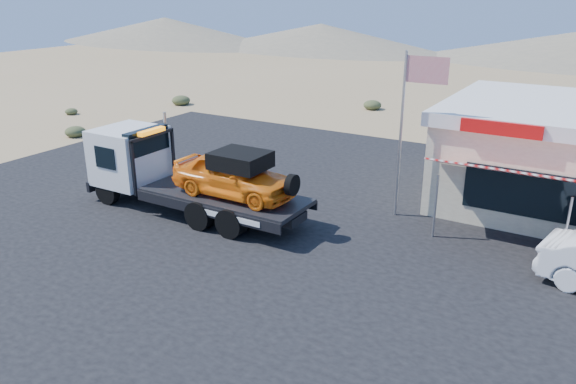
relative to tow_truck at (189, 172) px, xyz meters
The scene contains 6 objects.
ground 2.75m from the tow_truck, 22.17° to the right, with size 120.00×120.00×0.00m, color #967E55.
asphalt_lot 4.88m from the tow_truck, 27.89° to the left, with size 32.00×24.00×0.02m, color black.
tow_truck is the anchor object (origin of this frame).
flagpole 8.19m from the tow_truck, 27.55° to the left, with size 1.55×0.10×6.00m.
desert_scrub 14.31m from the tow_truck, 145.77° to the left, with size 26.22×34.14×0.71m.
distant_hills 54.84m from the tow_truck, 98.07° to the left, with size 126.00×48.00×4.20m.
Camera 1 is at (11.22, -14.23, 8.02)m, focal length 35.00 mm.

